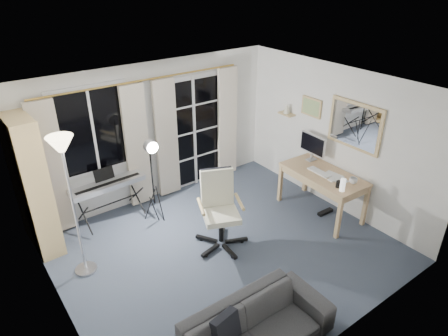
{
  "coord_description": "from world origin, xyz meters",
  "views": [
    {
      "loc": [
        -2.79,
        -3.77,
        3.78
      ],
      "look_at": [
        0.24,
        0.35,
        1.13
      ],
      "focal_mm": 32.0,
      "sensor_mm": 36.0,
      "label": 1
    }
  ],
  "objects_px": {
    "studio_light": "(151,156)",
    "sofa": "(251,326)",
    "bookshelf": "(29,188)",
    "mug": "(353,180)",
    "office_chair": "(219,202)",
    "desk": "(323,178)",
    "torchiere_lamp": "(65,167)",
    "monitor": "(313,145)",
    "keyboard_piano": "(108,186)"
  },
  "relations": [
    {
      "from": "bookshelf",
      "to": "studio_light",
      "type": "distance_m",
      "value": 1.75
    },
    {
      "from": "bookshelf",
      "to": "torchiere_lamp",
      "type": "height_order",
      "value": "bookshelf"
    },
    {
      "from": "keyboard_piano",
      "to": "office_chair",
      "type": "height_order",
      "value": "office_chair"
    },
    {
      "from": "bookshelf",
      "to": "keyboard_piano",
      "type": "height_order",
      "value": "bookshelf"
    },
    {
      "from": "mug",
      "to": "desk",
      "type": "bearing_deg",
      "value": 101.31
    },
    {
      "from": "office_chair",
      "to": "monitor",
      "type": "bearing_deg",
      "value": 25.16
    },
    {
      "from": "bookshelf",
      "to": "sofa",
      "type": "distance_m",
      "value": 3.58
    },
    {
      "from": "mug",
      "to": "keyboard_piano",
      "type": "bearing_deg",
      "value": 142.16
    },
    {
      "from": "studio_light",
      "to": "desk",
      "type": "distance_m",
      "value": 2.77
    },
    {
      "from": "office_chair",
      "to": "desk",
      "type": "distance_m",
      "value": 1.86
    },
    {
      "from": "bookshelf",
      "to": "keyboard_piano",
      "type": "xyz_separation_m",
      "value": [
        1.09,
        -0.03,
        -0.32
      ]
    },
    {
      "from": "keyboard_piano",
      "to": "desk",
      "type": "distance_m",
      "value": 3.45
    },
    {
      "from": "desk",
      "to": "mug",
      "type": "height_order",
      "value": "mug"
    },
    {
      "from": "desk",
      "to": "mug",
      "type": "distance_m",
      "value": 0.53
    },
    {
      "from": "office_chair",
      "to": "monitor",
      "type": "height_order",
      "value": "monitor"
    },
    {
      "from": "torchiere_lamp",
      "to": "office_chair",
      "type": "distance_m",
      "value": 2.16
    },
    {
      "from": "monitor",
      "to": "mug",
      "type": "distance_m",
      "value": 0.98
    },
    {
      "from": "bookshelf",
      "to": "monitor",
      "type": "height_order",
      "value": "bookshelf"
    },
    {
      "from": "office_chair",
      "to": "keyboard_piano",
      "type": "bearing_deg",
      "value": 149.82
    },
    {
      "from": "bookshelf",
      "to": "mug",
      "type": "height_order",
      "value": "bookshelf"
    },
    {
      "from": "bookshelf",
      "to": "studio_light",
      "type": "xyz_separation_m",
      "value": [
        1.66,
        -0.49,
        0.2
      ]
    },
    {
      "from": "keyboard_piano",
      "to": "studio_light",
      "type": "relative_size",
      "value": 0.81
    },
    {
      "from": "desk",
      "to": "sofa",
      "type": "bearing_deg",
      "value": -150.36
    },
    {
      "from": "bookshelf",
      "to": "studio_light",
      "type": "bearing_deg",
      "value": -18.52
    },
    {
      "from": "torchiere_lamp",
      "to": "studio_light",
      "type": "xyz_separation_m",
      "value": [
        1.34,
        0.46,
        -0.43
      ]
    },
    {
      "from": "studio_light",
      "to": "monitor",
      "type": "xyz_separation_m",
      "value": [
        2.54,
        -0.93,
        -0.15
      ]
    },
    {
      "from": "mug",
      "to": "bookshelf",
      "type": "bearing_deg",
      "value": 150.0
    },
    {
      "from": "bookshelf",
      "to": "office_chair",
      "type": "bearing_deg",
      "value": -36.53
    },
    {
      "from": "monitor",
      "to": "mug",
      "type": "height_order",
      "value": "monitor"
    },
    {
      "from": "desk",
      "to": "monitor",
      "type": "distance_m",
      "value": 0.62
    },
    {
      "from": "monitor",
      "to": "bookshelf",
      "type": "bearing_deg",
      "value": 163.34
    },
    {
      "from": "bookshelf",
      "to": "desk",
      "type": "xyz_separation_m",
      "value": [
        4.01,
        -1.87,
        -0.32
      ]
    },
    {
      "from": "office_chair",
      "to": "mug",
      "type": "distance_m",
      "value": 2.11
    },
    {
      "from": "keyboard_piano",
      "to": "monitor",
      "type": "bearing_deg",
      "value": -26.87
    },
    {
      "from": "keyboard_piano",
      "to": "bookshelf",
      "type": "bearing_deg",
      "value": 175.79
    },
    {
      "from": "torchiere_lamp",
      "to": "mug",
      "type": "height_order",
      "value": "torchiere_lamp"
    },
    {
      "from": "studio_light",
      "to": "sofa",
      "type": "bearing_deg",
      "value": -97.61
    },
    {
      "from": "studio_light",
      "to": "sofa",
      "type": "xyz_separation_m",
      "value": [
        -0.34,
        -2.79,
        -0.81
      ]
    },
    {
      "from": "desk",
      "to": "sofa",
      "type": "relative_size",
      "value": 0.75
    },
    {
      "from": "studio_light",
      "to": "sofa",
      "type": "distance_m",
      "value": 2.92
    },
    {
      "from": "studio_light",
      "to": "desk",
      "type": "bearing_deg",
      "value": -31.22
    },
    {
      "from": "keyboard_piano",
      "to": "studio_light",
      "type": "bearing_deg",
      "value": -41.52
    },
    {
      "from": "desk",
      "to": "sofa",
      "type": "xyz_separation_m",
      "value": [
        -2.68,
        -1.4,
        -0.29
      ]
    },
    {
      "from": "mug",
      "to": "office_chair",
      "type": "bearing_deg",
      "value": 155.47
    },
    {
      "from": "desk",
      "to": "torchiere_lamp",
      "type": "bearing_deg",
      "value": 168.0
    },
    {
      "from": "bookshelf",
      "to": "mug",
      "type": "xyz_separation_m",
      "value": [
        4.11,
        -2.37,
        -0.17
      ]
    },
    {
      "from": "torchiere_lamp",
      "to": "desk",
      "type": "height_order",
      "value": "torchiere_lamp"
    },
    {
      "from": "monitor",
      "to": "sofa",
      "type": "distance_m",
      "value": 3.49
    },
    {
      "from": "monitor",
      "to": "mug",
      "type": "relative_size",
      "value": 4.4
    },
    {
      "from": "bookshelf",
      "to": "sofa",
      "type": "relative_size",
      "value": 1.09
    }
  ]
}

